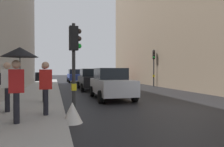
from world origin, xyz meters
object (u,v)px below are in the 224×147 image
at_px(traffic_light_mid_street, 154,61).
at_px(car_dark_suv, 91,79).
at_px(traffic_light_near_left, 74,53).
at_px(pedestrian_with_grey_backpack, 43,80).
at_px(pedestrian_with_black_backpack, 6,84).
at_px(car_blue_van, 75,76).
at_px(car_red_sedan, 116,76).
at_px(car_silver_hatchback, 111,83).
at_px(pedestrian_in_red_jacket, 46,86).
at_px(pedestrian_with_umbrella, 19,63).
at_px(car_yellow_taxi, 99,74).
at_px(warning_sign_triangle, 72,113).

xyz_separation_m(traffic_light_mid_street, car_dark_suv, (-6.66, -1.59, -1.68)).
bearing_deg(car_dark_suv, traffic_light_near_left, -103.29).
bearing_deg(pedestrian_with_grey_backpack, pedestrian_with_black_backpack, -119.62).
bearing_deg(traffic_light_near_left, car_blue_van, 84.41).
height_order(traffic_light_mid_street, car_red_sedan, traffic_light_mid_street).
relative_size(car_silver_hatchback, pedestrian_with_grey_backpack, 2.39).
relative_size(traffic_light_near_left, pedestrian_in_red_jacket, 1.86).
height_order(pedestrian_with_umbrella, pedestrian_with_grey_backpack, pedestrian_with_umbrella).
height_order(car_red_sedan, car_blue_van, same).
bearing_deg(pedestrian_with_grey_backpack, car_red_sedan, 61.15).
relative_size(car_yellow_taxi, pedestrian_with_black_backpack, 2.37).
bearing_deg(pedestrian_in_red_jacket, traffic_light_mid_street, 48.89).
height_order(car_blue_van, pedestrian_with_black_backpack, pedestrian_with_black_backpack).
height_order(traffic_light_near_left, car_blue_van, traffic_light_near_left).
distance_m(traffic_light_mid_street, warning_sign_triangle, 15.28).
height_order(car_red_sedan, car_dark_suv, same).
relative_size(car_blue_van, pedestrian_with_umbrella, 1.97).
bearing_deg(car_blue_van, car_yellow_taxi, 55.72).
bearing_deg(traffic_light_mid_street, pedestrian_with_grey_backpack, -140.36).
relative_size(car_red_sedan, pedestrian_with_grey_backpack, 2.43).
height_order(car_dark_suv, pedestrian_with_grey_backpack, pedestrian_with_grey_backpack).
xyz_separation_m(car_blue_van, pedestrian_with_black_backpack, (-4.37, -19.75, 0.29)).
relative_size(traffic_light_mid_street, car_dark_suv, 0.88).
xyz_separation_m(traffic_light_near_left, pedestrian_in_red_jacket, (-0.96, -0.12, -1.14)).
distance_m(car_yellow_taxi, car_dark_suv, 18.66).
distance_m(car_red_sedan, car_yellow_taxi, 10.06).
bearing_deg(warning_sign_triangle, pedestrian_in_red_jacket, 137.76).
distance_m(traffic_light_near_left, car_yellow_taxi, 28.59).
bearing_deg(traffic_light_mid_street, car_blue_van, 126.69).
distance_m(traffic_light_near_left, pedestrian_with_black_backpack, 2.72).
relative_size(car_silver_hatchback, warning_sign_triangle, 6.52).
relative_size(traffic_light_near_left, warning_sign_triangle, 5.05).
bearing_deg(car_silver_hatchback, car_blue_van, 91.52).
height_order(pedestrian_with_umbrella, warning_sign_triangle, pedestrian_with_umbrella).
xyz_separation_m(car_red_sedan, pedestrian_with_umbrella, (-8.62, -18.65, 0.96)).
xyz_separation_m(traffic_light_near_left, pedestrian_with_black_backpack, (-2.36, 0.78, -1.10)).
bearing_deg(car_blue_van, traffic_light_mid_street, -53.31).
relative_size(car_yellow_taxi, pedestrian_with_grey_backpack, 2.37).
xyz_separation_m(car_red_sedan, car_blue_van, (-4.96, 2.87, 0.00)).
bearing_deg(pedestrian_with_black_backpack, car_red_sedan, 61.06).
bearing_deg(car_silver_hatchback, car_yellow_taxi, 79.37).
distance_m(traffic_light_mid_street, car_blue_van, 11.72).
bearing_deg(pedestrian_in_red_jacket, pedestrian_with_grey_backpack, 94.29).
height_order(car_red_sedan, pedestrian_with_black_backpack, pedestrian_with_black_backpack).
distance_m(pedestrian_with_umbrella, pedestrian_with_grey_backpack, 3.92).
bearing_deg(car_yellow_taxi, traffic_light_near_left, -103.99).
distance_m(car_silver_hatchback, pedestrian_with_umbrella, 6.51).
distance_m(traffic_light_mid_street, car_dark_suv, 7.05).
bearing_deg(pedestrian_in_red_jacket, car_red_sedan, 65.93).
distance_m(pedestrian_with_black_backpack, warning_sign_triangle, 2.87).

